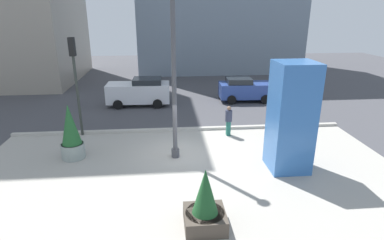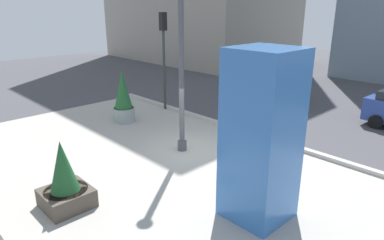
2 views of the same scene
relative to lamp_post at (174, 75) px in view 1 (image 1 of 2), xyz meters
The scene contains 11 objects.
ground_plane 5.67m from the lamp_post, 83.97° to the left, with size 60.00×60.00×0.00m, color #47474C.
plaza_pavement 4.24m from the lamp_post, 76.34° to the right, with size 18.00×10.00×0.02m, color #ADA89E.
curb_strip 4.99m from the lamp_post, 82.38° to the left, with size 18.00×0.24×0.16m, color #B7B2A8.
lamp_post is the anchor object (origin of this frame).
art_pillar_blue 5.11m from the lamp_post, 17.66° to the right, with size 1.57×1.57×4.50m, color #3870BC.
potted_plant_by_pillar 5.31m from the lamp_post, behind, with size 1.03×1.03×2.54m.
potted_plant_near_right 5.91m from the lamp_post, 82.15° to the right, with size 1.27×1.27×2.00m.
traffic_light_far_side 5.80m from the lamp_post, 146.99° to the left, with size 0.28×0.42×5.10m.
car_curb_west 10.96m from the lamp_post, 58.65° to the left, with size 3.96×2.14×1.70m.
car_intersection 9.27m from the lamp_post, 103.95° to the left, with size 4.32×2.08×1.90m.
pedestrian_by_curb 4.76m from the lamp_post, 39.41° to the left, with size 0.37×0.37×1.62m.
Camera 1 is at (-0.90, -13.39, 6.39)m, focal length 29.85 mm.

